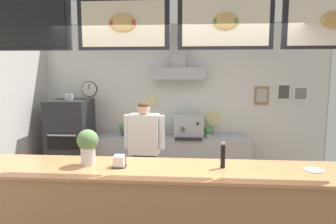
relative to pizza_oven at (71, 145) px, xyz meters
name	(u,v)px	position (x,y,z in m)	size (l,w,h in m)	color
back_wall_assembly	(181,100)	(1.86, 0.42, 0.75)	(5.07, 2.51, 2.86)	#9E9E99
service_counter	(172,220)	(1.86, -2.02, -0.24)	(3.98, 0.74, 1.08)	#B77F4C
back_prep_counter	(174,163)	(1.74, 0.17, -0.32)	(2.57, 0.53, 0.93)	#A3A5AD
pizza_oven	(71,145)	(0.00, 0.00, 0.00)	(0.66, 0.71, 1.66)	#232326
shop_worker	(144,156)	(1.40, -0.86, 0.09)	(0.56, 0.23, 1.62)	#232328
espresso_machine	(189,126)	(1.99, 0.15, 0.34)	(0.49, 0.48, 0.39)	#A3A5AD
potted_sage	(159,128)	(1.49, 0.18, 0.29)	(0.20, 0.20, 0.25)	#9E563D
potted_basil	(124,128)	(0.88, 0.21, 0.27)	(0.17, 0.17, 0.22)	#4C4C51
potted_oregano	(209,131)	(2.33, 0.16, 0.25)	(0.17, 0.17, 0.19)	beige
condiment_plate	(314,170)	(3.24, -1.99, 0.31)	(0.18, 0.18, 0.01)	white
pepper_grinder	(223,155)	(2.36, -1.96, 0.43)	(0.05, 0.05, 0.27)	black
napkin_holder	(119,162)	(1.33, -2.01, 0.36)	(0.14, 0.13, 0.13)	#262628
basil_vase	(88,146)	(0.99, -1.97, 0.50)	(0.22, 0.22, 0.37)	silver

